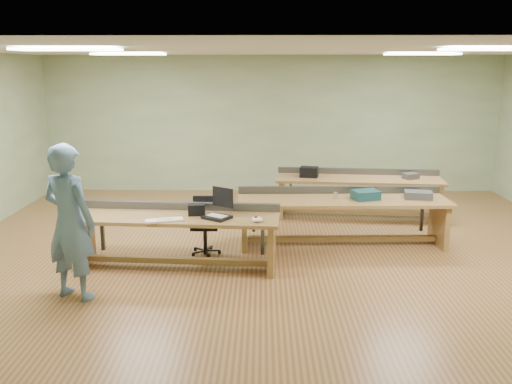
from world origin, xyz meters
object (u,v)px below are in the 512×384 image
person (70,222)px  task_chair (205,233)px  workbench_front (176,229)px  drinks_can (336,195)px  laptop_base (217,217)px  parts_bin_grey (418,195)px  mug (361,194)px  parts_bin_teal (366,195)px  workbench_mid (342,210)px  camera_bag (197,210)px  workbench_back (358,188)px

person → task_chair: (1.44, 1.63, -0.65)m
workbench_front → drinks_can: (2.35, 0.98, 0.25)m
laptop_base → parts_bin_grey: size_ratio=0.83×
parts_bin_grey → mug: 0.89m
laptop_base → parts_bin_teal: size_ratio=0.88×
mug → drinks_can: (-0.41, -0.10, 0.00)m
mug → workbench_mid: bearing=-168.9°
camera_bag → parts_bin_grey: bearing=11.2°
camera_bag → parts_bin_grey: size_ratio=0.55×
workbench_front → parts_bin_grey: (3.65, 1.02, 0.25)m
parts_bin_teal → camera_bag: bearing=-159.3°
workbench_back → parts_bin_grey: size_ratio=7.44×
parts_bin_grey → task_chair: bearing=-172.2°
parts_bin_teal → mug: 0.12m
task_chair → workbench_back: bearing=37.2°
laptop_base → mug: bearing=63.5°
workbench_front → laptop_base: (0.58, -0.15, 0.21)m
person → laptop_base: size_ratio=5.56×
workbench_back → person: size_ratio=1.62×
parts_bin_teal → drinks_can: bearing=179.1°
mug → parts_bin_teal: bearing=-61.3°
laptop_base → drinks_can: bearing=66.6°
person → drinks_can: person is taller
person → parts_bin_grey: bearing=-133.3°
parts_bin_teal → laptop_base: bearing=-153.3°
task_chair → mug: (2.41, 0.50, 0.49)m
workbench_front → workbench_mid: 2.66m
person → mug: 4.41m
mug → camera_bag: bearing=-156.7°
laptop_base → parts_bin_grey: 3.28m
workbench_back → workbench_mid: bearing=-103.1°
workbench_front → parts_bin_grey: parts_bin_grey is taller
mug → person: bearing=-151.0°
workbench_back → task_chair: 3.36m
workbench_front → workbench_back: bearing=45.2°
workbench_front → camera_bag: 0.40m
workbench_front → parts_bin_teal: bearing=23.0°
drinks_can → parts_bin_teal: bearing=-0.9°
person → workbench_front: bearing=-113.1°
laptop_base → task_chair: task_chair is taller
workbench_back → laptop_base: (-2.41, -2.77, 0.21)m
workbench_back → parts_bin_grey: bearing=-62.4°
mug → workbench_front: bearing=-158.7°
camera_bag → mug: size_ratio=1.85×
parts_bin_teal → drinks_can: (-0.46, 0.01, -0.02)m
workbench_back → mug: (-0.24, -1.54, 0.24)m
workbench_back → laptop_base: 3.67m
person → parts_bin_teal: (3.91, 2.03, -0.14)m
parts_bin_grey → laptop_base: bearing=-159.0°
workbench_mid → parts_bin_grey: bearing=-1.3°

